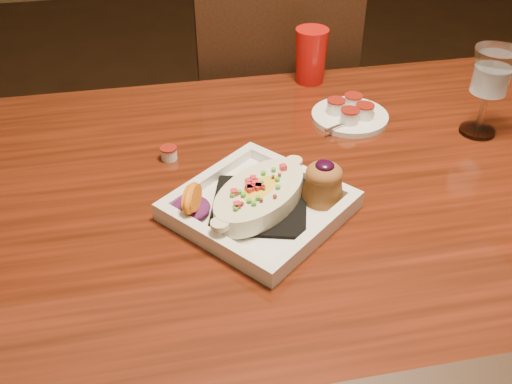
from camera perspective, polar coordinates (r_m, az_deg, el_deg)
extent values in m
cube|color=maroon|center=(1.01, 8.93, -0.08)|extent=(1.50, 0.90, 0.04)
cylinder|color=black|center=(1.53, -22.07, -6.05)|extent=(0.07, 0.07, 0.71)
cube|color=black|center=(1.73, 0.73, 6.19)|extent=(0.42, 0.42, 0.04)
cylinder|color=black|center=(2.02, 4.43, 3.57)|extent=(0.04, 0.04, 0.45)
cylinder|color=black|center=(1.97, -5.19, 2.52)|extent=(0.04, 0.04, 0.45)
cylinder|color=black|center=(1.76, 7.24, -2.42)|extent=(0.04, 0.04, 0.45)
cylinder|color=black|center=(1.70, -3.79, -3.83)|extent=(0.04, 0.04, 0.45)
cube|color=black|center=(1.44, 2.36, 10.95)|extent=(0.40, 0.03, 0.46)
cube|color=white|center=(0.92, 0.36, -1.80)|extent=(0.34, 0.34, 0.01)
cube|color=black|center=(0.91, 0.36, -1.36)|extent=(0.19, 0.19, 0.01)
ellipsoid|color=yellow|center=(0.90, 0.37, -0.33)|extent=(0.18, 0.18, 0.03)
ellipsoid|color=#56134A|center=(0.90, -6.61, -1.58)|extent=(0.06, 0.07, 0.02)
cone|color=brown|center=(0.92, 6.72, 0.59)|extent=(0.07, 0.07, 0.05)
ellipsoid|color=brown|center=(0.91, 6.83, 1.86)|extent=(0.06, 0.06, 0.03)
ellipsoid|color=black|center=(0.90, 6.90, 2.64)|extent=(0.03, 0.03, 0.01)
cylinder|color=silver|center=(1.21, 21.23, 5.73)|extent=(0.07, 0.07, 0.01)
cylinder|color=silver|center=(1.19, 21.66, 7.39)|extent=(0.01, 0.01, 0.08)
cone|color=silver|center=(1.16, 22.59, 10.99)|extent=(0.08, 0.08, 0.09)
cylinder|color=white|center=(1.19, 9.35, 7.46)|extent=(0.16, 0.16, 0.01)
cylinder|color=white|center=(1.18, 7.98, 8.42)|extent=(0.04, 0.04, 0.03)
cylinder|color=maroon|center=(1.17, 8.04, 9.04)|extent=(0.04, 0.04, 0.00)
cylinder|color=white|center=(1.21, 9.67, 8.86)|extent=(0.04, 0.04, 0.03)
cylinder|color=maroon|center=(1.20, 9.74, 9.47)|extent=(0.04, 0.04, 0.00)
cylinder|color=white|center=(1.17, 10.79, 7.87)|extent=(0.04, 0.04, 0.03)
cylinder|color=maroon|center=(1.17, 10.88, 8.49)|extent=(0.04, 0.04, 0.00)
cylinder|color=white|center=(1.15, 9.34, 7.43)|extent=(0.04, 0.04, 0.03)
cylinder|color=maroon|center=(1.14, 9.42, 8.06)|extent=(0.04, 0.04, 0.00)
cylinder|color=white|center=(1.06, -8.70, 3.80)|extent=(0.03, 0.03, 0.02)
cylinder|color=maroon|center=(1.05, -8.76, 4.35)|extent=(0.03, 0.03, 0.00)
cone|color=red|center=(1.31, 5.51, 13.39)|extent=(0.07, 0.07, 0.12)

